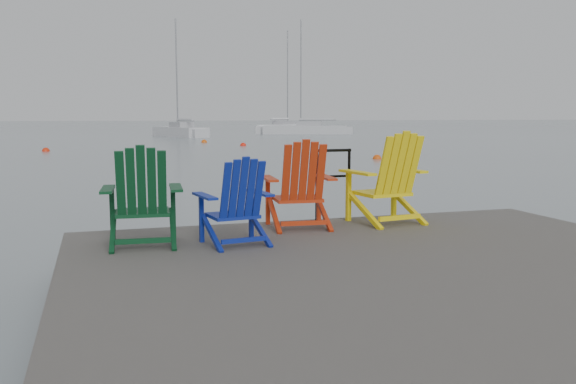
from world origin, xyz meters
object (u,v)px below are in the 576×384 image
object	(u,v)px
buoy_d	(243,146)
sailboat_mid	(285,129)
sailboat_far	(305,130)
buoy_c	(204,142)
buoy_b	(46,151)
chair_red	(300,185)
handrail	(333,177)
chair_yellow	(389,178)
buoy_a	(377,159)
sailboat_near	(180,132)
chair_green	(142,197)
chair_blue	(236,202)

from	to	relation	value
buoy_d	sailboat_mid	bearing A→B (deg)	68.09
sailboat_far	buoy_c	size ratio (longest dim) A/B	28.36
sailboat_mid	buoy_b	world-z (taller)	sailboat_mid
chair_red	handrail	bearing A→B (deg)	43.85
chair_red	sailboat_far	distance (m)	52.73
chair_red	buoy_d	xyz separation A→B (m)	(6.15, 29.09, -1.01)
buoy_b	chair_red	bearing A→B (deg)	-79.85
chair_yellow	buoy_c	world-z (taller)	chair_yellow
handrail	buoy_a	bearing A→B (deg)	62.51
chair_yellow	buoy_d	xyz separation A→B (m)	(5.00, 29.10, -1.06)
buoy_d	buoy_c	bearing A→B (deg)	106.57
chair_yellow	sailboat_near	distance (m)	46.45
handrail	buoy_c	bearing A→B (deg)	83.17
chair_red	sailboat_mid	size ratio (longest dim) A/B	0.09
buoy_b	chair_yellow	bearing A→B (deg)	-77.48
sailboat_near	chair_yellow	bearing A→B (deg)	-112.28
chair_green	buoy_a	xyz separation A→B (m)	(10.77, 16.95, -1.01)
chair_green	sailboat_near	world-z (taller)	sailboat_near
chair_blue	buoy_d	xyz separation A→B (m)	(7.06, 29.79, -0.95)
buoy_c	chair_red	bearing A→B (deg)	-97.74
chair_red	sailboat_near	size ratio (longest dim) A/B	0.10
chair_yellow	buoy_b	world-z (taller)	chair_yellow
handrail	buoy_c	distance (m)	33.92
buoy_a	buoy_c	xyz separation A→B (m)	(-4.29, 17.66, 0.00)
buoy_b	buoy_c	xyz separation A→B (m)	(9.38, 7.68, 0.00)
sailboat_mid	buoy_c	xyz separation A→B (m)	(-13.00, -23.52, -0.36)
chair_yellow	sailboat_mid	xyz separation A→B (m)	(16.50, 57.67, -0.70)
sailboat_near	sailboat_mid	xyz separation A→B (m)	(13.02, 11.36, -0.00)
sailboat_near	buoy_d	world-z (taller)	sailboat_near
chair_yellow	handrail	bearing A→B (deg)	128.80
chair_red	sailboat_far	world-z (taller)	sailboat_far
handrail	buoy_b	distance (m)	26.54
sailboat_mid	buoy_b	bearing A→B (deg)	-76.79
sailboat_far	buoy_b	distance (m)	32.08
chair_blue	buoy_b	size ratio (longest dim) A/B	2.29
chair_blue	buoy_a	world-z (taller)	chair_blue
buoy_a	buoy_c	size ratio (longest dim) A/B	0.94
chair_blue	buoy_b	xyz separation A→B (m)	(-3.82, 27.15, -0.95)
handrail	chair_yellow	bearing A→B (deg)	-42.84
handrail	sailboat_mid	xyz separation A→B (m)	(17.03, 57.18, -0.69)
sailboat_mid	buoy_b	xyz separation A→B (m)	(-22.37, -31.20, -0.36)
sailboat_far	buoy_c	xyz separation A→B (m)	(-12.60, -15.68, -0.36)
sailboat_far	buoy_d	distance (m)	23.52
handrail	chair_blue	world-z (taller)	handrail
chair_green	buoy_a	size ratio (longest dim) A/B	2.72
sailboat_near	sailboat_mid	world-z (taller)	sailboat_mid
chair_red	buoy_a	xyz separation A→B (m)	(8.94, 16.49, -1.01)
chair_green	sailboat_far	xyz separation A→B (m)	(19.07, 50.28, -0.65)
buoy_a	buoy_b	world-z (taller)	buoy_b
sailboat_far	buoy_c	bearing A→B (deg)	163.64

